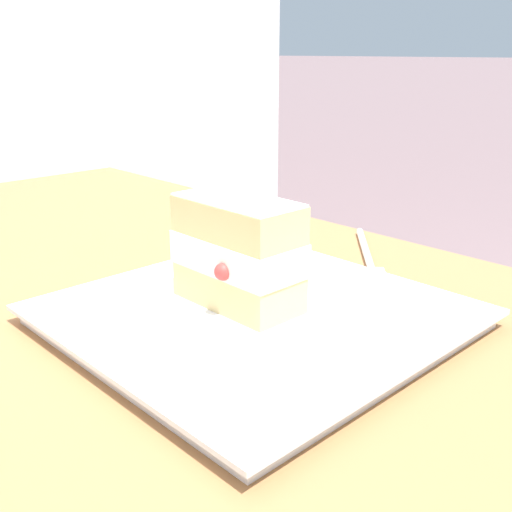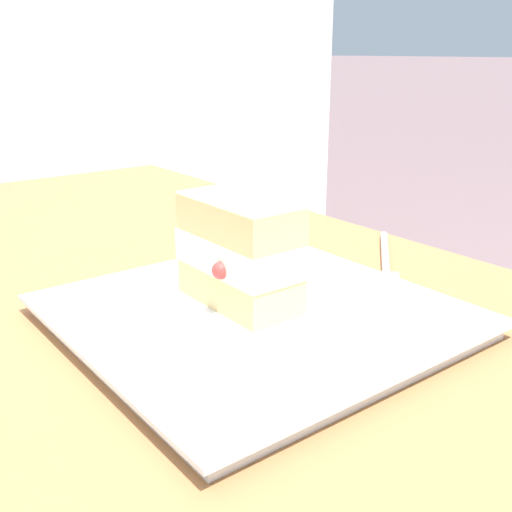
{
  "view_description": "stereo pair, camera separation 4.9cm",
  "coord_description": "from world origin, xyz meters",
  "px_view_note": "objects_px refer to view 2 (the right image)",
  "views": [
    {
      "loc": [
        -0.32,
        0.2,
        0.9
      ],
      "look_at": [
        0.02,
        -0.12,
        0.75
      ],
      "focal_mm": 42.94,
      "sensor_mm": 36.0,
      "label": 1
    },
    {
      "loc": [
        -0.35,
        0.16,
        0.9
      ],
      "look_at": [
        0.02,
        -0.12,
        0.75
      ],
      "focal_mm": 42.94,
      "sensor_mm": 36.0,
      "label": 2
    }
  ],
  "objects_px": {
    "patio_table": "(144,486)",
    "cake_slice": "(239,252)",
    "dessert_plate": "(256,316)",
    "dessert_fork": "(385,261)"
  },
  "relations": [
    {
      "from": "dessert_plate",
      "to": "dessert_fork",
      "type": "xyz_separation_m",
      "value": [
        0.04,
        -0.2,
        -0.0
      ]
    },
    {
      "from": "patio_table",
      "to": "dessert_plate",
      "type": "relative_size",
      "value": 5.02
    },
    {
      "from": "dessert_fork",
      "to": "cake_slice",
      "type": "bearing_deg",
      "value": 95.45
    },
    {
      "from": "cake_slice",
      "to": "dessert_fork",
      "type": "xyz_separation_m",
      "value": [
        0.02,
        -0.21,
        -0.06
      ]
    },
    {
      "from": "patio_table",
      "to": "cake_slice",
      "type": "distance_m",
      "value": 0.19
    },
    {
      "from": "dessert_plate",
      "to": "cake_slice",
      "type": "height_order",
      "value": "cake_slice"
    },
    {
      "from": "cake_slice",
      "to": "patio_table",
      "type": "bearing_deg",
      "value": 106.42
    },
    {
      "from": "patio_table",
      "to": "dessert_plate",
      "type": "height_order",
      "value": "dessert_plate"
    },
    {
      "from": "dessert_plate",
      "to": "dessert_fork",
      "type": "relative_size",
      "value": 2.14
    },
    {
      "from": "cake_slice",
      "to": "dessert_fork",
      "type": "bearing_deg",
      "value": -84.55
    }
  ]
}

